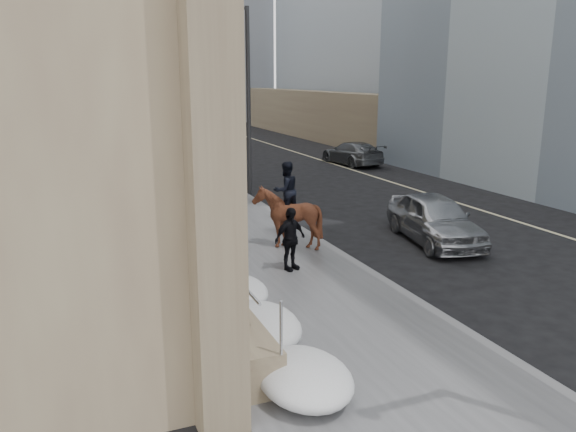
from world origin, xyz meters
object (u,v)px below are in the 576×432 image
object	(u,v)px
mounted_horse_right	(287,213)
pedestrian	(290,239)
car_grey	(352,153)
mounted_horse_left	(228,241)
car_silver	(435,218)

from	to	relation	value
mounted_horse_right	pedestrian	world-z (taller)	mounted_horse_right
pedestrian	car_grey	xyz separation A→B (m)	(10.77, 16.64, -0.28)
mounted_horse_left	pedestrian	world-z (taller)	mounted_horse_left
mounted_horse_left	car_grey	xyz separation A→B (m)	(12.63, 17.19, -0.57)
car_silver	car_grey	size ratio (longest dim) A/B	0.95
mounted_horse_left	mounted_horse_right	size ratio (longest dim) A/B	1.06
car_silver	pedestrian	bearing A→B (deg)	-157.63
mounted_horse_left	car_silver	distance (m)	7.45
mounted_horse_left	mounted_horse_right	bearing A→B (deg)	-143.40
pedestrian	car_silver	world-z (taller)	pedestrian
mounted_horse_left	pedestrian	size ratio (longest dim) A/B	1.62
pedestrian	car_silver	xyz separation A→B (m)	(5.40, 1.09, -0.20)
pedestrian	car_silver	distance (m)	5.51
mounted_horse_right	car_grey	distance (m)	17.82
pedestrian	mounted_horse_left	bearing A→B (deg)	177.29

